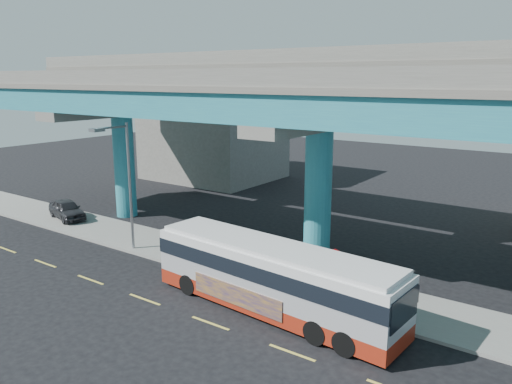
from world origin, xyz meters
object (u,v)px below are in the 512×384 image
Objects in this scene: transit_bus at (273,276)px; stop_sign at (335,264)px; parked_car at (67,209)px; street_lamp at (121,169)px.

stop_sign is at bearing 51.19° from transit_bus.
transit_bus reaches higher than parked_car.
parked_car is 10.01m from street_lamp.
parked_car is 0.57× the size of street_lamp.
parked_car is at bearing -175.57° from stop_sign.
street_lamp reaches higher than transit_bus.
stop_sign reaches higher than parked_car.
transit_bus is 11.74m from street_lamp.
stop_sign is (21.94, -1.42, 1.17)m from parked_car.
transit_bus is at bearing -125.22° from stop_sign.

